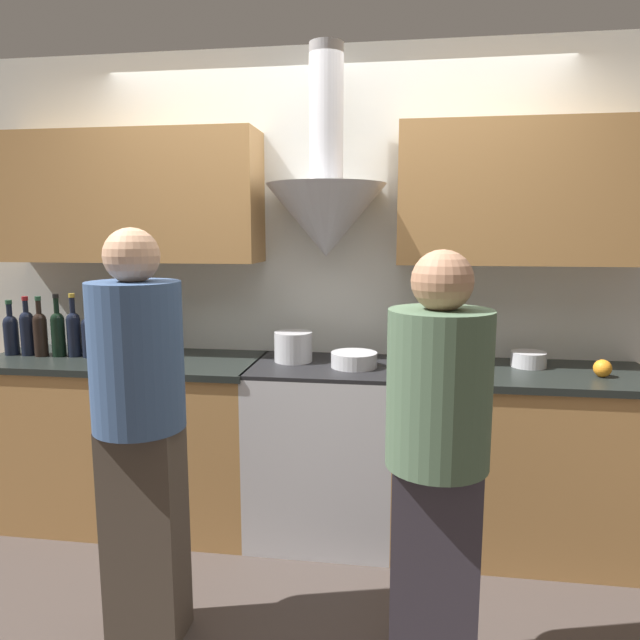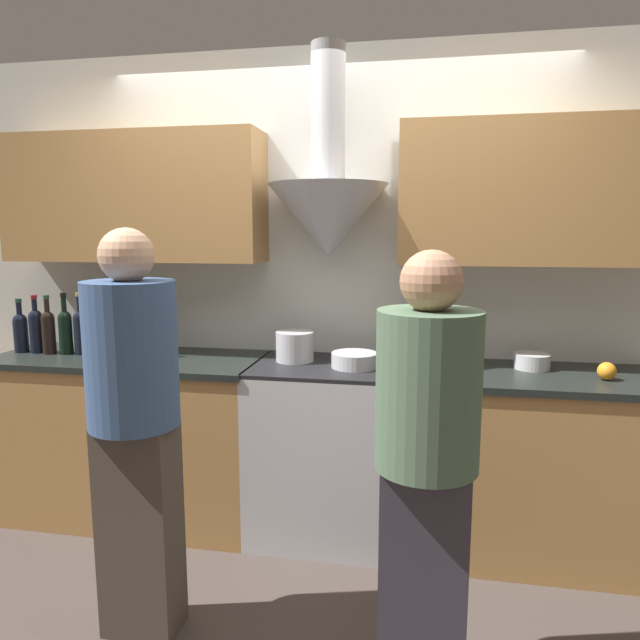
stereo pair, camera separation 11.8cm
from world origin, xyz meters
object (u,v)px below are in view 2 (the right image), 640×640
stove_range (323,449)px  orange_fruit (607,371)px  wine_bottle_6 (109,333)px  wine_bottle_5 (95,333)px  wine_bottle_8 (140,334)px  wine_bottle_0 (21,330)px  wine_bottle_3 (65,330)px  mixing_bowl (355,360)px  person_foreground_left (135,418)px  wine_bottle_4 (81,330)px  wine_bottle_7 (126,332)px  saucepan (532,361)px  stock_pot (295,346)px  wine_bottle_2 (48,330)px  wine_bottle_1 (36,329)px  person_foreground_right (426,456)px

stove_range → orange_fruit: 1.45m
wine_bottle_6 → orange_fruit: (2.57, -0.07, -0.09)m
wine_bottle_5 → wine_bottle_8: (0.28, -0.01, 0.00)m
wine_bottle_0 → wine_bottle_3: bearing=-0.4°
mixing_bowl → person_foreground_left: person_foreground_left is taller
stove_range → mixing_bowl: (0.17, -0.03, 0.50)m
wine_bottle_0 → wine_bottle_4: wine_bottle_4 is taller
wine_bottle_5 → wine_bottle_8: 0.28m
wine_bottle_7 → orange_fruit: 2.47m
wine_bottle_6 → saucepan: wine_bottle_6 is taller
wine_bottle_8 → stove_range: bearing=0.9°
wine_bottle_6 → wine_bottle_8: (0.19, -0.02, -0.00)m
stock_pot → saucepan: bearing=2.3°
wine_bottle_3 → orange_fruit: bearing=-1.2°
wine_bottle_2 → person_foreground_left: bearing=-41.4°
stock_pot → wine_bottle_1: bearing=-177.7°
wine_bottle_4 → stock_pot: bearing=2.4°
wine_bottle_2 → mixing_bowl: size_ratio=1.41×
wine_bottle_0 → wine_bottle_8: bearing=-0.7°
wine_bottle_2 → wine_bottle_4: 0.19m
wine_bottle_7 → person_foreground_left: size_ratio=0.21×
wine_bottle_4 → wine_bottle_5: size_ratio=1.06×
wine_bottle_0 → wine_bottle_1: (0.10, 0.00, 0.01)m
wine_bottle_4 → person_foreground_right: person_foreground_right is taller
wine_bottle_7 → person_foreground_left: 1.05m
stove_range → wine_bottle_8: (-1.02, -0.02, 0.59)m
saucepan → wine_bottle_7: bearing=-177.1°
person_foreground_left → wine_bottle_8: bearing=116.4°
wine_bottle_5 → saucepan: size_ratio=1.88×
wine_bottle_0 → wine_bottle_4: 0.38m
person_foreground_right → wine_bottle_2: bearing=155.9°
stove_range → wine_bottle_1: 1.77m
saucepan → wine_bottle_1: bearing=-177.7°
wine_bottle_0 → orange_fruit: (3.12, -0.06, -0.08)m
wine_bottle_6 → wine_bottle_8: 0.20m
wine_bottle_1 → wine_bottle_7: 0.56m
wine_bottle_0 → wine_bottle_7: (0.66, 0.00, 0.01)m
wine_bottle_0 → person_foreground_right: (2.30, -0.96, -0.20)m
wine_bottle_2 → wine_bottle_7: bearing=1.6°
saucepan → person_foreground_right: person_foreground_right is taller
wine_bottle_5 → wine_bottle_1: bearing=179.6°
wine_bottle_4 → mixing_bowl: size_ratio=1.48×
wine_bottle_2 → person_foreground_right: person_foreground_right is taller
wine_bottle_7 → wine_bottle_6: bearing=176.5°
wine_bottle_1 → wine_bottle_3: wine_bottle_3 is taller
wine_bottle_2 → stove_range: bearing=0.7°
wine_bottle_1 → wine_bottle_5: same height
wine_bottle_7 → wine_bottle_8: wine_bottle_7 is taller
wine_bottle_3 → wine_bottle_2: bearing=-173.9°
wine_bottle_6 → mixing_bowl: size_ratio=1.36×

